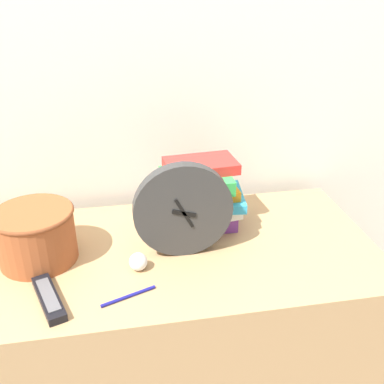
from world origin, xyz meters
TOP-DOWN VIEW (x-y plane):
  - wall_back at (0.00, 0.63)m, footprint 6.00×0.04m
  - desk at (0.00, 0.28)m, footprint 1.25×0.56m
  - desk_clock at (0.09, 0.26)m, footprint 0.26×0.04m
  - book_stack at (0.16, 0.41)m, footprint 0.26×0.20m
  - basket at (-0.29, 0.30)m, footprint 0.21×0.21m
  - tv_remote at (-0.25, 0.12)m, footprint 0.10×0.17m
  - crumpled_paper_ball at (-0.03, 0.21)m, footprint 0.05×0.05m
  - pen at (-0.07, 0.10)m, footprint 0.13×0.06m

SIDE VIEW (x-z plane):
  - desk at x=0.00m, z-range 0.00..0.75m
  - pen at x=-0.07m, z-range 0.75..0.75m
  - tv_remote at x=-0.25m, z-range 0.75..0.77m
  - crumpled_paper_ball at x=-0.03m, z-range 0.75..0.79m
  - basket at x=-0.29m, z-range 0.75..0.90m
  - book_stack at x=0.16m, z-range 0.74..0.94m
  - desk_clock at x=0.09m, z-range 0.75..1.01m
  - wall_back at x=0.00m, z-range 0.00..2.40m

